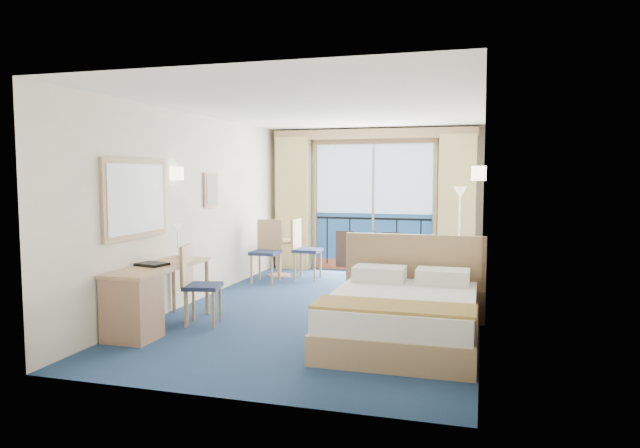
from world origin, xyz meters
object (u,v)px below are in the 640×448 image
Objects in this scene: nightstand at (462,292)px; desk_chair at (196,280)px; round_table at (279,249)px; table_chair_a at (303,245)px; floor_lamp at (460,211)px; table_chair_b at (267,247)px; desk at (138,301)px; bed at (403,315)px; armchair at (429,267)px.

nightstand is 3.45m from desk_chair.
table_chair_a reaches higher than round_table.
table_chair_a is at bearing 146.42° from nightstand.
desk_chair is (-2.99, -3.42, -0.69)m from floor_lamp.
floor_lamp is 3.29m from table_chair_b.
floor_lamp is 1.67× the size of desk_chair.
desk_chair is at bearing -87.24° from round_table.
table_chair_b is at bearing -92.72° from round_table.
desk_chair is at bearing 62.72° from desk.
table_chair_b is (-2.74, 2.94, 0.29)m from bed.
table_chair_b is (-0.02, -0.52, 0.10)m from round_table.
table_chair_b is (-2.75, 0.11, 0.21)m from armchair.
floor_lamp is 2.24× the size of round_table.
round_table is (-3.29, 1.97, 0.21)m from nightstand.
armchair is 2.31m from table_chair_a.
round_table is at bearing 128.09° from bed.
nightstand is at bearing 31.43° from desk.
floor_lamp reaches higher than desk_chair.
bed is 1.26× the size of floor_lamp.
table_chair_a is (-2.81, 1.86, 0.31)m from nightstand.
bed reaches higher than desk_chair.
armchair is 0.87× the size of desk_chair.
floor_lamp is (-0.13, 1.98, 0.95)m from nightstand.
nightstand is at bearing -30.96° from round_table.
bed is at bearing -47.18° from table_chair_b.
desk is at bearing -92.65° from round_table.
nightstand is (0.57, 1.49, -0.02)m from bed.
table_chair_a reaches higher than desk.
floor_lamp is at bearing 9.35° from table_chair_b.
floor_lamp is at bearing 50.81° from desk.
nightstand is 0.35× the size of floor_lamp.
desk is at bearing 171.10° from table_chair_a.
floor_lamp reaches higher than table_chair_b.
table_chair_a is (0.48, -0.11, 0.10)m from round_table.
desk_chair reaches higher than nightstand.
bed reaches higher than armchair.
round_table is 0.50m from table_chair_a.
table_chair_a is 0.65m from table_chair_b.
table_chair_b is (-3.31, 1.45, 0.31)m from nightstand.
table_chair_a is at bearing -52.52° from armchair.
floor_lamp is at bearing 93.67° from nightstand.
desk_chair reaches higher than armchair.
desk_chair is 0.93× the size of table_chair_a.
round_table is at bearing -179.78° from floor_lamp.
nightstand is at bearing 73.33° from armchair.
bed is 1.96× the size of table_chair_a.
table_chair_b is at bearing -170.52° from floor_lamp.
bed is 2.83m from armchair.
desk_chair is (0.35, 0.69, 0.14)m from desk.
bed is 4.40m from round_table.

